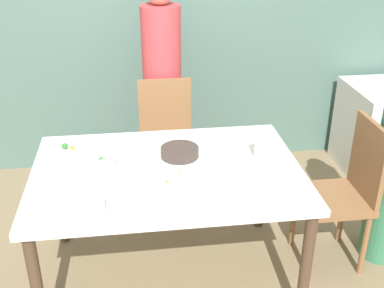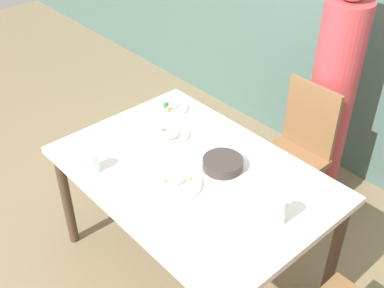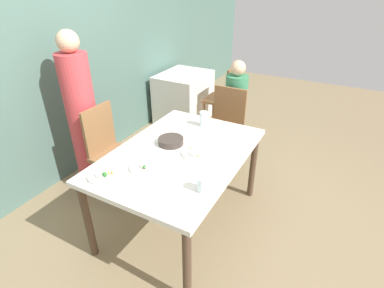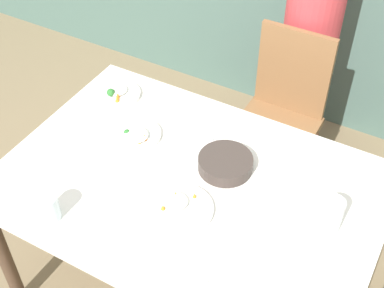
% 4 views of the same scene
% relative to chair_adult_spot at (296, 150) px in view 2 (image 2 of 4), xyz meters
% --- Properties ---
extents(ground_plane, '(10.00, 10.00, 0.00)m').
position_rel_chair_adult_spot_xyz_m(ground_plane, '(-0.06, -0.84, -0.51)').
color(ground_plane, '#847051').
extents(dining_table, '(1.46, 1.00, 0.75)m').
position_rel_chair_adult_spot_xyz_m(dining_table, '(-0.06, -0.84, 0.17)').
color(dining_table, silver).
rests_on(dining_table, ground_plane).
extents(chair_adult_spot, '(0.40, 0.40, 0.94)m').
position_rel_chair_adult_spot_xyz_m(chair_adult_spot, '(0.00, 0.00, 0.00)').
color(chair_adult_spot, brown).
rests_on(chair_adult_spot, ground_plane).
extents(person_adult, '(0.29, 0.29, 1.62)m').
position_rel_chair_adult_spot_xyz_m(person_adult, '(-0.00, 0.31, 0.25)').
color(person_adult, '#C63D42').
rests_on(person_adult, ground_plane).
extents(bowl_curry, '(0.22, 0.22, 0.05)m').
position_rel_chair_adult_spot_xyz_m(bowl_curry, '(0.02, -0.71, 0.27)').
color(bowl_curry, '#3D332D').
rests_on(bowl_curry, dining_table).
extents(plate_rice_adult, '(0.22, 0.22, 0.05)m').
position_rel_chair_adult_spot_xyz_m(plate_rice_adult, '(-0.62, -0.53, 0.26)').
color(plate_rice_adult, white).
rests_on(plate_rice_adult, dining_table).
extents(plate_rice_child, '(0.25, 0.25, 0.05)m').
position_rel_chair_adult_spot_xyz_m(plate_rice_child, '(-0.03, -0.98, 0.25)').
color(plate_rice_child, white).
rests_on(plate_rice_child, dining_table).
extents(plate_noodles, '(0.21, 0.21, 0.05)m').
position_rel_chair_adult_spot_xyz_m(plate_noodles, '(-0.39, -0.73, 0.26)').
color(plate_noodles, white).
rests_on(plate_noodles, dining_table).
extents(glass_water_tall, '(0.08, 0.08, 0.14)m').
position_rel_chair_adult_spot_xyz_m(glass_water_tall, '(0.47, -0.79, 0.31)').
color(glass_water_tall, silver).
rests_on(glass_water_tall, dining_table).
extents(glass_water_short, '(0.08, 0.08, 0.11)m').
position_rel_chair_adult_spot_xyz_m(glass_water_short, '(-0.42, -1.24, 0.30)').
color(glass_water_short, silver).
rests_on(glass_water_short, dining_table).
extents(napkin_folded, '(0.14, 0.14, 0.01)m').
position_rel_chair_adult_spot_xyz_m(napkin_folded, '(0.01, -0.43, 0.25)').
color(napkin_folded, white).
rests_on(napkin_folded, dining_table).
extents(fork_steel, '(0.18, 0.03, 0.01)m').
position_rel_chair_adult_spot_xyz_m(fork_steel, '(0.14, -1.22, 0.25)').
color(fork_steel, silver).
rests_on(fork_steel, dining_table).
extents(spoon_steel, '(0.18, 0.07, 0.01)m').
position_rel_chair_adult_spot_xyz_m(spoon_steel, '(-0.18, -0.61, 0.25)').
color(spoon_steel, silver).
rests_on(spoon_steel, dining_table).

